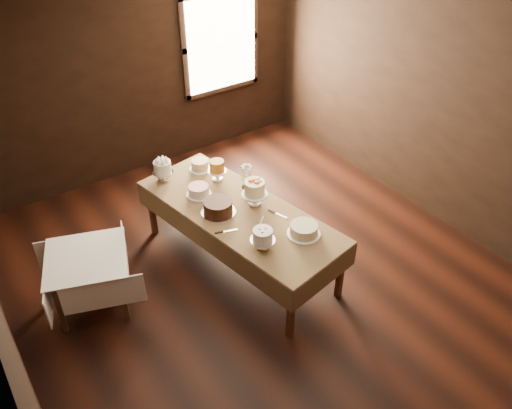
# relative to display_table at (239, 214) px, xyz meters

# --- Properties ---
(floor) EXTENTS (5.00, 6.00, 0.01)m
(floor) POSITION_rel_display_table_xyz_m (0.06, -0.45, -0.70)
(floor) COLOR black
(floor) RESTS_ON ground
(ceiling) EXTENTS (5.00, 6.00, 0.01)m
(ceiling) POSITION_rel_display_table_xyz_m (0.06, -0.45, 2.10)
(ceiling) COLOR beige
(ceiling) RESTS_ON wall_back
(wall_back) EXTENTS (5.00, 0.02, 2.80)m
(wall_back) POSITION_rel_display_table_xyz_m (0.06, 2.55, 0.70)
(wall_back) COLOR black
(wall_back) RESTS_ON ground
(wall_right) EXTENTS (0.02, 6.00, 2.80)m
(wall_right) POSITION_rel_display_table_xyz_m (2.56, -0.45, 0.70)
(wall_right) COLOR black
(wall_right) RESTS_ON ground
(window) EXTENTS (1.10, 0.05, 1.30)m
(window) POSITION_rel_display_table_xyz_m (1.36, 2.49, 0.90)
(window) COLOR #FFEABF
(window) RESTS_ON wall_back
(display_table) EXTENTS (1.36, 2.56, 0.75)m
(display_table) POSITION_rel_display_table_xyz_m (0.00, 0.00, 0.00)
(display_table) COLOR #422511
(display_table) RESTS_ON ground
(side_table) EXTENTS (1.01, 1.01, 0.66)m
(side_table) POSITION_rel_display_table_xyz_m (-1.60, 0.32, -0.11)
(side_table) COLOR #422511
(side_table) RESTS_ON ground
(cake_meringue) EXTENTS (0.24, 0.24, 0.26)m
(cake_meringue) POSITION_rel_display_table_xyz_m (-0.39, 0.99, 0.17)
(cake_meringue) COLOR silver
(cake_meringue) RESTS_ON display_table
(cake_speckled) EXTENTS (0.26, 0.26, 0.12)m
(cake_speckled) POSITION_rel_display_table_xyz_m (0.07, 0.95, 0.11)
(cake_speckled) COLOR white
(cake_speckled) RESTS_ON display_table
(cake_lattice) EXTENTS (0.29, 0.29, 0.11)m
(cake_lattice) POSITION_rel_display_table_xyz_m (-0.21, 0.49, 0.11)
(cake_lattice) COLOR white
(cake_lattice) RESTS_ON display_table
(cake_caramel) EXTENTS (0.23, 0.23, 0.26)m
(cake_caramel) POSITION_rel_display_table_xyz_m (0.13, 0.64, 0.17)
(cake_caramel) COLOR white
(cake_caramel) RESTS_ON display_table
(cake_chocolate) EXTENTS (0.39, 0.39, 0.14)m
(cake_chocolate) POSITION_rel_display_table_xyz_m (-0.20, 0.09, 0.12)
(cake_chocolate) COLOR silver
(cake_chocolate) RESTS_ON display_table
(cake_flowers) EXTENTS (0.29, 0.29, 0.29)m
(cake_flowers) POSITION_rel_display_table_xyz_m (0.21, 0.00, 0.18)
(cake_flowers) COLOR white
(cake_flowers) RESTS_ON display_table
(cake_swirl) EXTENTS (0.25, 0.25, 0.23)m
(cake_swirl) POSITION_rel_display_table_xyz_m (-0.14, -0.65, 0.16)
(cake_swirl) COLOR silver
(cake_swirl) RESTS_ON display_table
(cake_cream) EXTENTS (0.40, 0.40, 0.12)m
(cake_cream) POSITION_rel_display_table_xyz_m (0.32, -0.72, 0.11)
(cake_cream) COLOR white
(cake_cream) RESTS_ON display_table
(cake_server_a) EXTENTS (0.20, 0.18, 0.01)m
(cake_server_a) POSITION_rel_display_table_xyz_m (0.10, -0.29, 0.06)
(cake_server_a) COLOR silver
(cake_server_a) RESTS_ON display_table
(cake_server_b) EXTENTS (0.10, 0.24, 0.01)m
(cake_server_b) POSITION_rel_display_table_xyz_m (0.32, -0.34, 0.06)
(cake_server_b) COLOR silver
(cake_server_b) RESTS_ON display_table
(cake_server_c) EXTENTS (0.07, 0.24, 0.01)m
(cake_server_c) POSITION_rel_display_table_xyz_m (-0.14, 0.25, 0.06)
(cake_server_c) COLOR silver
(cake_server_c) RESTS_ON display_table
(cake_server_e) EXTENTS (0.24, 0.10, 0.01)m
(cake_server_e) POSITION_rel_display_table_xyz_m (-0.26, -0.25, 0.06)
(cake_server_e) COLOR silver
(cake_server_e) RESTS_ON display_table
(flower_vase) EXTENTS (0.13, 0.13, 0.12)m
(flower_vase) POSITION_rel_display_table_xyz_m (0.28, 0.26, 0.12)
(flower_vase) COLOR #2D2823
(flower_vase) RESTS_ON display_table
(flower_bouquet) EXTENTS (0.14, 0.14, 0.20)m
(flower_bouquet) POSITION_rel_display_table_xyz_m (0.28, 0.26, 0.30)
(flower_bouquet) COLOR white
(flower_bouquet) RESTS_ON flower_vase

